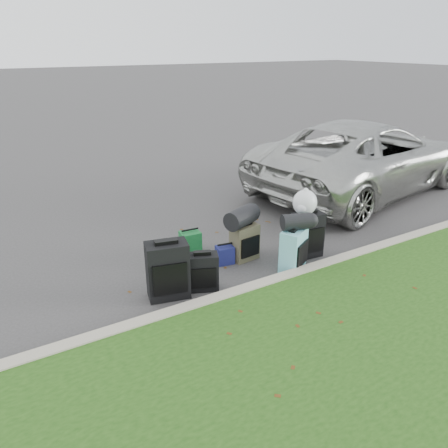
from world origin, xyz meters
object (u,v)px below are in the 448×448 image
suitcase_large_black_right (307,235)px  suitcase_olive (244,242)px  suitcase_teal (293,250)px  suv (364,156)px  tote_green (190,242)px  suitcase_large_black_left (168,270)px  suitcase_small_black (203,272)px  tote_navy (225,255)px

suitcase_large_black_right → suitcase_olive: bearing=160.7°
suitcase_teal → suv: bearing=1.7°
tote_green → suitcase_olive: bearing=-41.0°
suitcase_large_black_left → tote_green: bearing=64.0°
suv → suitcase_small_black: size_ratio=10.91×
suitcase_teal → tote_green: bearing=100.6°
suitcase_large_black_left → tote_green: size_ratio=2.21×
suitcase_olive → tote_navy: size_ratio=2.06×
suitcase_olive → suitcase_large_black_right: bearing=-30.5°
suitcase_olive → suv: bearing=14.0°
suitcase_large_black_right → suitcase_large_black_left: bearing=-174.9°
suitcase_large_black_right → tote_navy: 1.33m
suitcase_small_black → suitcase_large_black_left: bearing=-165.6°
suv → tote_green: (-4.79, -0.87, -0.62)m
suitcase_large_black_left → suitcase_small_black: bearing=4.9°
suitcase_small_black → suitcase_olive: 1.10m
suitcase_small_black → tote_green: size_ratio=1.49×
suv → suitcase_teal: 4.34m
suitcase_small_black → tote_green: 1.18m
suv → suitcase_large_black_right: bearing=110.2°
suitcase_olive → tote_green: size_ratio=1.62×
suitcase_small_black → tote_navy: 0.83m
suv → suitcase_large_black_left: bearing=98.5°
suitcase_large_black_right → tote_green: (-1.53, 1.05, -0.19)m
suitcase_teal → suitcase_large_black_right: size_ratio=0.89×
suitcase_large_black_right → tote_navy: bearing=165.7°
suitcase_olive → tote_green: suitcase_olive is taller
suitcase_large_black_left → tote_navy: (1.13, 0.44, -0.25)m
suitcase_large_black_left → tote_navy: suitcase_large_black_left is taller
suitcase_olive → suitcase_large_black_right: 0.99m
tote_green → suitcase_small_black: bearing=-103.3°
tote_navy → tote_green: bearing=124.6°
suitcase_large_black_left → suitcase_olive: 1.53m
suv → suitcase_olive: suv is taller
suitcase_large_black_left → suitcase_large_black_right: suitcase_large_black_left is taller
tote_green → suitcase_teal: bearing=-46.0°
suitcase_olive → suitcase_large_black_left: bearing=-170.6°
suitcase_small_black → suitcase_teal: 1.44m
suitcase_small_black → suitcase_large_black_left: 0.50m
suv → suitcase_large_black_right: size_ratio=7.93×
suv → tote_navy: 4.79m
suitcase_large_black_left → tote_green: (0.85, 1.05, -0.21)m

